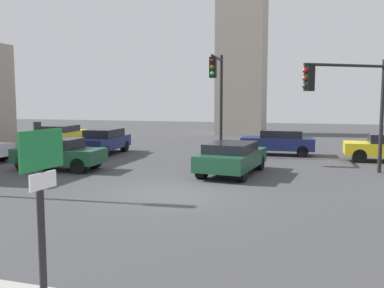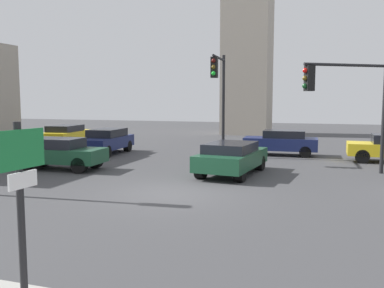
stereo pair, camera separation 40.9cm
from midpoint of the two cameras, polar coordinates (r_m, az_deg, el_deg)
name	(u,v)px [view 2 (the right image)]	position (r m, az deg, el deg)	size (l,w,h in m)	color
ground_plane	(172,193)	(13.86, -1.96, -6.82)	(88.69, 88.69, 0.00)	#424244
direction_sign	(21,197)	(5.88, -20.72, -6.93)	(0.16, 0.79, 2.67)	black
traffic_light_0	(347,92)	(17.99, 21.28, 6.72)	(3.32, 2.26, 4.79)	black
traffic_light_1	(219,85)	(21.39, 4.35, 8.11)	(0.36, 2.73, 5.51)	black
car_0	(67,135)	(28.69, -16.58, 1.19)	(2.24, 4.39, 1.44)	yellow
car_1	(106,141)	(24.19, -11.32, 0.46)	(2.04, 4.39, 1.44)	navy
car_3	(232,157)	(17.26, 6.21, -1.81)	(2.40, 4.47, 1.35)	#19472D
car_5	(60,153)	(19.28, -17.30, -1.16)	(4.01, 1.90, 1.41)	#19472D
car_7	(281,142)	(23.73, 12.75, 0.27)	(4.09, 1.80, 1.42)	navy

